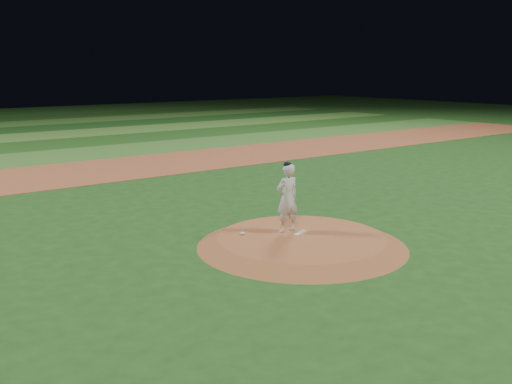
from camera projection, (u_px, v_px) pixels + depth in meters
ground at (302, 246)px, 14.97m from camera, size 120.00×120.00×0.00m
infield_dirt_band at (98, 171)px, 25.91m from camera, size 70.00×6.00×0.02m
outfield_stripe_0 at (58, 156)px, 30.21m from camera, size 70.00×5.00×0.02m
outfield_stripe_1 at (31, 146)px, 34.12m from camera, size 70.00×5.00×0.02m
outfield_stripe_2 at (9, 138)px, 38.02m from camera, size 70.00×5.00×0.02m
pitchers_mound at (302, 241)px, 14.94m from camera, size 5.50×5.50×0.25m
pitching_rubber at (301, 233)px, 15.21m from camera, size 0.57×0.34×0.03m
rosin_bag at (243, 233)px, 15.09m from camera, size 0.13×0.13×0.07m
pitcher_on_mound at (287, 198)px, 15.20m from camera, size 0.70×0.48×1.91m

